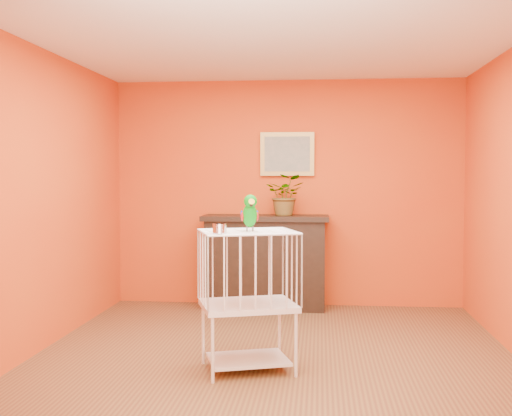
# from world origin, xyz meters

# --- Properties ---
(ground) EXTENTS (4.50, 4.50, 0.00)m
(ground) POSITION_xyz_m (0.00, 0.00, 0.00)
(ground) COLOR brown
(ground) RESTS_ON ground
(room_shell) EXTENTS (4.50, 4.50, 4.50)m
(room_shell) POSITION_xyz_m (0.00, 0.00, 1.58)
(room_shell) COLOR #CC4813
(room_shell) RESTS_ON ground
(console_cabinet) EXTENTS (1.42, 0.51, 1.05)m
(console_cabinet) POSITION_xyz_m (-0.23, 2.00, 0.53)
(console_cabinet) COLOR black
(console_cabinet) RESTS_ON ground
(potted_plant) EXTENTS (0.46, 0.50, 0.36)m
(potted_plant) POSITION_xyz_m (-0.00, 2.01, 1.23)
(potted_plant) COLOR #26722D
(potted_plant) RESTS_ON console_cabinet
(framed_picture) EXTENTS (0.62, 0.04, 0.50)m
(framed_picture) POSITION_xyz_m (0.00, 2.22, 1.75)
(framed_picture) COLOR #A8833C
(framed_picture) RESTS_ON room_shell
(birdcage) EXTENTS (0.83, 0.73, 1.08)m
(birdcage) POSITION_xyz_m (-0.17, -0.31, 0.56)
(birdcage) COLOR white
(birdcage) RESTS_ON ground
(feed_cup) EXTENTS (0.10, 0.10, 0.07)m
(feed_cup) POSITION_xyz_m (-0.35, -0.57, 1.12)
(feed_cup) COLOR silver
(feed_cup) RESTS_ON birdcage
(parrot) EXTENTS (0.15, 0.26, 0.28)m
(parrot) POSITION_xyz_m (-0.15, -0.35, 1.23)
(parrot) COLOR #59544C
(parrot) RESTS_ON birdcage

